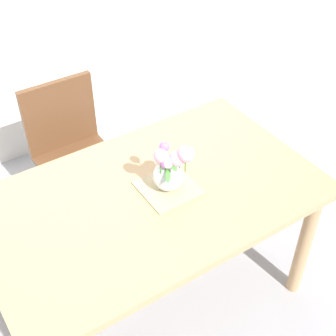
{
  "coord_description": "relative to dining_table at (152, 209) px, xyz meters",
  "views": [
    {
      "loc": [
        -0.77,
        -1.31,
        2.22
      ],
      "look_at": [
        0.08,
        -0.01,
        0.88
      ],
      "focal_mm": 51.2,
      "sensor_mm": 36.0,
      "label": 1
    }
  ],
  "objects": [
    {
      "name": "ground_plane",
      "position": [
        0.0,
        0.0,
        -0.66
      ],
      "size": [
        12.0,
        12.0,
        0.0
      ],
      "primitive_type": "plane",
      "color": "#939399"
    },
    {
      "name": "chair_far",
      "position": [
        -0.05,
        0.79,
        -0.14
      ],
      "size": [
        0.42,
        0.42,
        0.9
      ],
      "rotation": [
        0.0,
        0.0,
        3.14
      ],
      "color": "brown",
      "rests_on": "ground_plane"
    },
    {
      "name": "dining_table",
      "position": [
        0.0,
        0.0,
        0.0
      ],
      "size": [
        1.49,
        0.9,
        0.76
      ],
      "color": "tan",
      "rests_on": "ground_plane"
    },
    {
      "name": "placemat",
      "position": [
        0.08,
        -0.01,
        0.1
      ],
      "size": [
        0.24,
        0.24,
        0.01
      ],
      "primitive_type": "cube",
      "color": "tan",
      "rests_on": "dining_table"
    },
    {
      "name": "flower_vase",
      "position": [
        0.08,
        -0.03,
        0.22
      ],
      "size": [
        0.16,
        0.17,
        0.25
      ],
      "color": "silver",
      "rests_on": "placemat"
    }
  ]
}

